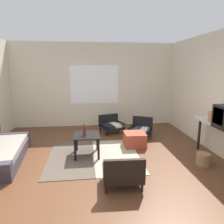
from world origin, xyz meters
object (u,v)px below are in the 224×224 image
Objects in this scene: armchair_striped_foreground at (123,173)px; console_shelf at (224,131)px; coffee_table at (87,139)px; armchair_by_window at (111,124)px; clay_vase at (214,116)px; wicker_basket at (203,159)px; glass_bottle at (84,131)px; ottoman_orange at (135,139)px; armchair_corner at (141,128)px.

armchair_striped_foreground is 0.36× the size of console_shelf.
coffee_table is 1.47m from armchair_striped_foreground.
coffee_table is at bearing -113.75° from armchair_by_window.
clay_vase is 1.04× the size of wicker_basket.
armchair_by_window is 1.87m from glass_bottle.
armchair_by_window is 3.04× the size of glass_bottle.
coffee_table is 1.26× the size of ottoman_orange.
armchair_corner reaches higher than ottoman_orange.
clay_vase is (1.46, -0.86, 0.74)m from ottoman_orange.
console_shelf is (1.10, -1.98, 0.49)m from armchair_corner.
wicker_basket is (-0.33, -0.30, -0.80)m from clay_vase.
armchair_striped_foreground reaches higher than wicker_basket.
glass_bottle reaches higher than armchair_striped_foreground.
armchair_corner is at bearing 37.45° from glass_bottle.
clay_vase is (2.62, -0.47, 0.54)m from coffee_table.
coffee_table is at bearing -142.91° from armchair_corner.
clay_vase is at bearing -55.88° from armchair_corner.
armchair_by_window is at bearing 66.25° from coffee_table.
armchair_corner is at bearing 64.64° from ottoman_orange.
armchair_by_window is 2.98m from armchair_striped_foreground.
glass_bottle is 2.48m from wicker_basket.
glass_bottle is at bearing -114.46° from armchair_by_window.
armchair_corner is (0.95, 2.51, -0.01)m from armchair_striped_foreground.
armchair_striped_foreground is at bearing -92.76° from armchair_by_window.
coffee_table is at bearing 169.91° from clay_vase.
ottoman_orange is 1.98m from console_shelf.
armchair_striped_foreground is 1.48m from glass_bottle.
ottoman_orange is at bearing 18.66° from coffee_table.
coffee_table is at bearing 112.92° from armchair_striped_foreground.
armchair_striped_foreground is 2.45× the size of wicker_basket.
armchair_by_window is at bearing 149.71° from armchair_corner.
glass_bottle is at bearing -159.84° from ottoman_orange.
armchair_striped_foreground is 1.85m from ottoman_orange.
console_shelf is (2.62, -0.83, 0.34)m from coffee_table.
console_shelf is at bearing 14.37° from armchair_striped_foreground.
armchair_by_window is at bearing 110.05° from ottoman_orange.
glass_bottle is (-1.21, -0.45, 0.40)m from ottoman_orange.
ottoman_orange is 1.85× the size of wicker_basket.
ottoman_orange is at bearing -69.95° from armchair_by_window.
console_shelf reaches higher than armchair_by_window.
armchair_striped_foreground is 1.82m from wicker_basket.
armchair_by_window is 2.85× the size of wicker_basket.
glass_bottle is at bearing 115.46° from armchair_striped_foreground.
coffee_table is 1.25m from ottoman_orange.
armchair_corner is 2.32m from console_shelf.
console_shelf is at bearing -10.90° from wicker_basket.
coffee_table is at bearing -161.34° from ottoman_orange.
coffee_table is 0.79× the size of armchair_corner.
glass_bottle reaches higher than armchair_by_window.
armchair_by_window is at bearing 127.86° from console_shelf.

